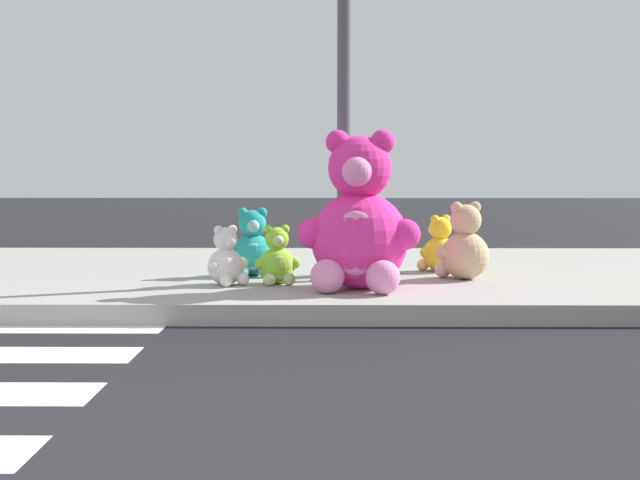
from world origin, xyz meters
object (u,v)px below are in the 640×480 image
at_px(sign_pole, 344,76).
at_px(plush_lime, 277,260).
at_px(plush_teal, 253,249).
at_px(plush_white, 227,261).
at_px(plush_lavender, 380,248).
at_px(plush_yellow, 439,249).
at_px(plush_pink_large, 359,226).
at_px(plush_tan, 464,248).

distance_m(sign_pole, plush_lime, 1.62).
xyz_separation_m(sign_pole, plush_teal, (-0.79, 0.27, -1.46)).
height_order(sign_pole, plush_white, sign_pole).
bearing_deg(plush_lime, plush_lavender, 40.16).
bearing_deg(plush_lavender, plush_teal, -170.35).
distance_m(sign_pole, plush_yellow, 1.84).
bearing_deg(plush_yellow, plush_lime, -147.36).
relative_size(plush_pink_large, plush_tan, 1.87).
height_order(plush_white, plush_tan, plush_tan).
height_order(sign_pole, plush_tan, sign_pole).
bearing_deg(plush_tan, plush_pink_large, -144.47).
distance_m(plush_pink_large, plush_tan, 1.14).
relative_size(sign_pole, plush_tan, 4.86).
relative_size(sign_pole, plush_lime, 6.65).
distance_m(sign_pole, plush_teal, 1.68).
bearing_deg(plush_teal, plush_white, -104.55).
relative_size(plush_pink_large, plush_lime, 2.56).
xyz_separation_m(plush_yellow, plush_tan, (0.14, -0.56, 0.06)).
xyz_separation_m(sign_pole, plush_tan, (1.02, 0.06, -1.43)).
bearing_deg(plush_pink_large, plush_teal, 136.53).
distance_m(plush_lavender, plush_yellow, 0.57).
distance_m(plush_white, plush_lime, 0.41).
relative_size(plush_lime, plush_yellow, 0.93).
relative_size(sign_pole, plush_lavender, 5.59).
relative_size(plush_white, plush_yellow, 0.93).
distance_m(plush_pink_large, plush_teal, 1.26).
xyz_separation_m(plush_pink_large, plush_tan, (0.91, 0.65, -0.23)).
relative_size(plush_lime, plush_tan, 0.73).
bearing_deg(plush_white, plush_pink_large, -12.89).
distance_m(plush_white, plush_yellow, 2.07).
bearing_deg(plush_tan, plush_white, -168.27).
height_order(plush_lavender, plush_tan, plush_tan).
relative_size(sign_pole, plush_teal, 5.37).
bearing_deg(plush_white, plush_teal, 75.45).
relative_size(plush_yellow, plush_tan, 0.78).
relative_size(plush_white, plush_teal, 0.81).
bearing_deg(plush_lavender, plush_white, -147.94).
bearing_deg(plush_white, plush_lavender, 32.06).
xyz_separation_m(plush_white, plush_tan, (1.97, 0.41, 0.07)).
xyz_separation_m(plush_pink_large, plush_lavender, (0.22, 1.04, -0.26)).
bearing_deg(plush_yellow, plush_white, -151.94).
relative_size(plush_lime, plush_lavender, 0.84).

